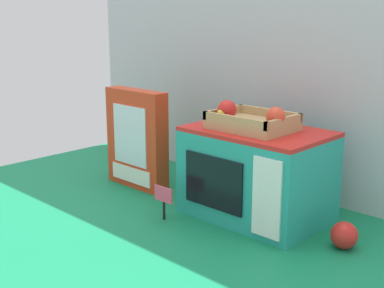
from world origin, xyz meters
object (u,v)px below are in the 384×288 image
object	(u,v)px
food_groups_crate	(250,121)
price_sign	(163,198)
cookie_set_box	(137,139)
loose_toy_apple	(344,235)
toy_microwave	(256,174)

from	to	relation	value
food_groups_crate	price_sign	distance (m)	0.33
cookie_set_box	loose_toy_apple	bearing A→B (deg)	3.18
cookie_set_box	toy_microwave	bearing A→B (deg)	7.30
price_sign	cookie_set_box	bearing A→B (deg)	153.10
food_groups_crate	loose_toy_apple	distance (m)	0.40
price_sign	toy_microwave	bearing A→B (deg)	49.42
toy_microwave	loose_toy_apple	distance (m)	0.31
loose_toy_apple	price_sign	bearing A→B (deg)	-158.19
toy_microwave	cookie_set_box	size ratio (longest dim) A/B	1.18
toy_microwave	food_groups_crate	distance (m)	0.16
toy_microwave	cookie_set_box	xyz separation A→B (m)	(-0.46, -0.06, 0.04)
cookie_set_box	price_sign	distance (m)	0.34
food_groups_crate	loose_toy_apple	world-z (taller)	food_groups_crate
cookie_set_box	loose_toy_apple	distance (m)	0.77
price_sign	loose_toy_apple	bearing A→B (deg)	21.81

